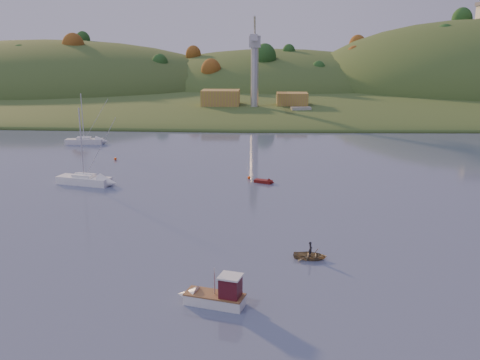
{
  "coord_description": "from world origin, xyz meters",
  "views": [
    {
      "loc": [
        4.39,
        -34.35,
        20.63
      ],
      "look_at": [
        1.56,
        32.19,
        3.47
      ],
      "focal_mm": 40.0,
      "sensor_mm": 36.0,
      "label": 1
    }
  ],
  "objects_px": {
    "sailboat_near": "(84,141)",
    "red_tender": "(267,182)",
    "fishing_boat": "(210,295)",
    "sailboat_far": "(84,179)",
    "canoe": "(310,256)"
  },
  "relations": [
    {
      "from": "sailboat_far",
      "to": "sailboat_near",
      "type": "bearing_deg",
      "value": 123.4
    },
    {
      "from": "fishing_boat",
      "to": "canoe",
      "type": "xyz_separation_m",
      "value": [
        8.91,
        9.75,
        -0.47
      ]
    },
    {
      "from": "fishing_boat",
      "to": "canoe",
      "type": "bearing_deg",
      "value": -116.36
    },
    {
      "from": "sailboat_near",
      "to": "sailboat_far",
      "type": "xyz_separation_m",
      "value": [
        10.73,
        -32.58,
        0.05
      ]
    },
    {
      "from": "sailboat_far",
      "to": "red_tender",
      "type": "height_order",
      "value": "sailboat_far"
    },
    {
      "from": "fishing_boat",
      "to": "canoe",
      "type": "distance_m",
      "value": 13.22
    },
    {
      "from": "sailboat_near",
      "to": "red_tender",
      "type": "relative_size",
      "value": 3.14
    },
    {
      "from": "sailboat_near",
      "to": "sailboat_far",
      "type": "relative_size",
      "value": 0.92
    },
    {
      "from": "sailboat_near",
      "to": "sailboat_far",
      "type": "distance_m",
      "value": 34.3
    },
    {
      "from": "fishing_boat",
      "to": "sailboat_near",
      "type": "relative_size",
      "value": 0.57
    },
    {
      "from": "fishing_boat",
      "to": "sailboat_far",
      "type": "relative_size",
      "value": 0.52
    },
    {
      "from": "fishing_boat",
      "to": "sailboat_far",
      "type": "xyz_separation_m",
      "value": [
        -22.6,
        37.06,
        -0.07
      ]
    },
    {
      "from": "sailboat_near",
      "to": "red_tender",
      "type": "bearing_deg",
      "value": -43.17
    },
    {
      "from": "fishing_boat",
      "to": "sailboat_near",
      "type": "height_order",
      "value": "sailboat_near"
    },
    {
      "from": "fishing_boat",
      "to": "sailboat_far",
      "type": "height_order",
      "value": "sailboat_far"
    }
  ]
}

